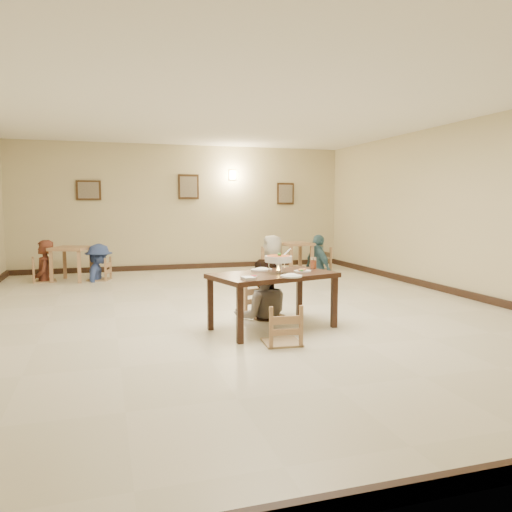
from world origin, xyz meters
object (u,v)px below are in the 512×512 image
object	(u,v)px
main_table	(273,279)
curry_warmer	(278,259)
bg_table_left	(71,253)
main_diner	(262,259)
drink_glass	(313,263)
bg_chair_ll	(44,259)
bg_chair_rr	(318,248)
bg_chair_rl	(273,249)
bg_diner_a	(43,240)
chair_far	(264,284)
bg_table_right	(296,248)
bg_chair_lr	(99,259)
bg_diner_b	(98,244)
bg_diner_d	(319,235)
chair_near	(282,306)
bg_diner_c	(273,235)

from	to	relation	value
main_table	curry_warmer	xyz separation A→B (m)	(0.06, -0.03, 0.26)
bg_table_left	main_diner	bearing A→B (deg)	-57.58
curry_warmer	bg_table_left	distance (m)	5.74
drink_glass	bg_chair_ll	world-z (taller)	bg_chair_ll
main_diner	bg_chair_rr	world-z (taller)	main_diner
bg_chair_rl	bg_diner_a	distance (m)	4.96
main_table	bg_chair_rl	size ratio (longest dim) A/B	1.57
drink_glass	bg_table_left	xyz separation A→B (m)	(-3.36, 4.74, -0.22)
main_table	chair_far	size ratio (longest dim) A/B	1.86
bg_table_right	bg_chair_lr	xyz separation A→B (m)	(-4.47, -0.12, -0.10)
main_table	bg_chair_ll	world-z (taller)	bg_chair_ll
drink_glass	bg_diner_b	world-z (taller)	bg_diner_b
chair_far	curry_warmer	xyz separation A→B (m)	(-0.05, -0.75, 0.44)
main_table	main_diner	distance (m)	0.68
main_diner	bg_table_right	size ratio (longest dim) A/B	2.17
bg_diner_b	bg_diner_a	bearing A→B (deg)	96.44
bg_diner_a	bg_diner_d	size ratio (longest dim) A/B	1.00
bg_diner_b	bg_table_left	bearing A→B (deg)	95.18
chair_far	bg_diner_b	xyz separation A→B (m)	(-2.27, 4.22, 0.31)
drink_glass	bg_chair_lr	xyz separation A→B (m)	(-2.83, 4.68, -0.35)
main_diner	bg_chair_rr	bearing A→B (deg)	-113.91
main_table	bg_table_left	bearing A→B (deg)	103.06
curry_warmer	bg_diner_d	bearing A→B (deg)	60.89
chair_near	bg_table_right	world-z (taller)	chair_near
main_diner	bg_table_left	world-z (taller)	main_diner
main_diner	bg_table_right	world-z (taller)	main_diner
bg_table_left	bg_diner_c	distance (m)	4.42
main_diner	bg_table_left	distance (m)	5.16
main_table	main_diner	world-z (taller)	main_diner
chair_near	bg_chair_rr	world-z (taller)	bg_chair_rr
bg_diner_b	bg_diner_d	xyz separation A→B (m)	(5.06, 0.13, 0.09)
curry_warmer	bg_chair_rl	xyz separation A→B (m)	(1.66, 5.06, -0.36)
chair_near	bg_chair_ll	distance (m)	6.50
bg_chair_rl	bg_diner_c	world-z (taller)	bg_diner_c
main_table	bg_chair_ll	bearing A→B (deg)	107.43
bg_table_right	bg_diner_c	size ratio (longest dim) A/B	0.44
main_diner	bg_diner_a	world-z (taller)	bg_diner_a
main_diner	bg_diner_c	size ratio (longest dim) A/B	0.95
main_diner	bg_chair_rr	distance (m)	5.26
bg_table_left	curry_warmer	bearing A→B (deg)	-61.23
bg_table_right	bg_chair_rr	world-z (taller)	bg_chair_rr
drink_glass	chair_far	bearing A→B (deg)	139.74
bg_table_right	drink_glass	bearing A→B (deg)	-108.87
drink_glass	bg_diner_d	xyz separation A→B (m)	(2.23, 4.82, 0.07)
main_diner	bg_chair_lr	size ratio (longest dim) A/B	1.85
chair_far	bg_table_left	world-z (taller)	chair_far
bg_table_right	bg_diner_d	world-z (taller)	bg_diner_d
bg_chair_lr	bg_diner_b	size ratio (longest dim) A/B	0.59
curry_warmer	main_table	bearing A→B (deg)	157.06
chair_far	bg_diner_c	distance (m)	4.62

